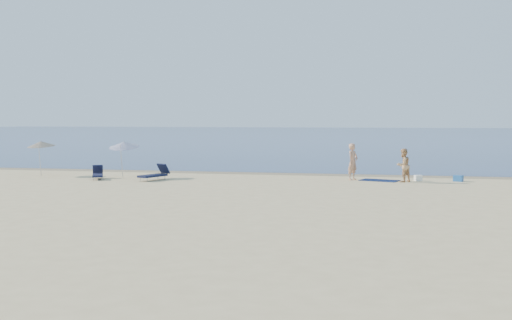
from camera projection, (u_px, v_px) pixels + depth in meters
The scene contains 12 objects.
ground at pixel (200, 237), 17.20m from camera, with size 160.00×160.00×0.00m, color beige.
sea at pixel (366, 135), 114.70m from camera, with size 240.00×160.00×0.01m, color #0D1D4F.
wet_sand_strip at pixel (302, 174), 36.12m from camera, with size 240.00×1.60×0.00m, color #847254.
person_left at pixel (353, 162), 32.77m from camera, with size 0.68×0.45×1.88m, color tan.
person_right at pixel (403, 165), 31.69m from camera, with size 0.81×0.63×1.67m, color tan.
beach_towel at pixel (379, 180), 32.44m from camera, with size 1.89×1.05×0.03m, color #0D1A44.
white_bag at pixel (418, 178), 32.31m from camera, with size 0.34×0.29×0.29m, color white.
blue_cooler at pixel (458, 178), 32.06m from camera, with size 0.44×0.31×0.31m, color #205FB2.
umbrella_near at pixel (124, 145), 33.93m from camera, with size 1.71×1.73×2.10m.
umbrella_far at pixel (41, 144), 35.20m from camera, with size 1.84×1.85×2.01m.
lounger_left at pixel (98, 174), 33.30m from camera, with size 1.16×1.67×0.71m.
lounger_right at pixel (155, 174), 32.71m from camera, with size 1.23×1.94×0.82m.
Camera 1 is at (5.07, -16.32, 3.22)m, focal length 45.00 mm.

